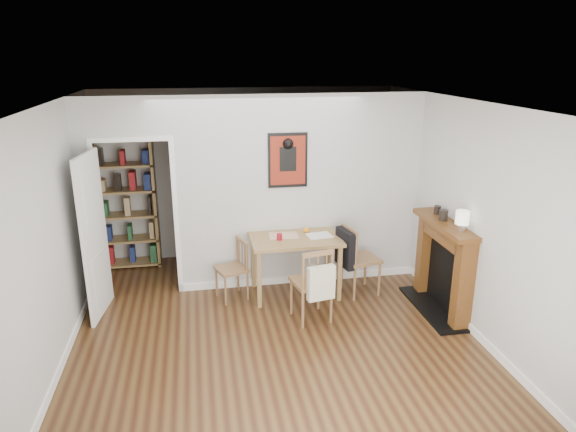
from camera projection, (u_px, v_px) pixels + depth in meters
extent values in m
plane|color=#53381B|center=(274.00, 335.00, 5.88)|extent=(5.20, 5.20, 0.00)
plane|color=beige|center=(248.00, 174.00, 7.92)|extent=(4.50, 0.00, 4.50)
plane|color=beige|center=(340.00, 368.00, 3.05)|extent=(4.50, 0.00, 4.50)
plane|color=beige|center=(50.00, 241.00, 5.10)|extent=(0.00, 5.20, 5.20)
plane|color=beige|center=(467.00, 216.00, 5.87)|extent=(0.00, 5.20, 5.20)
plane|color=silver|center=(272.00, 104.00, 5.09)|extent=(5.20, 5.20, 0.00)
cube|color=beige|center=(300.00, 192.00, 6.90)|extent=(3.35, 0.10, 2.60)
cube|color=beige|center=(89.00, 202.00, 6.44)|extent=(0.25, 0.10, 2.60)
cube|color=beige|center=(129.00, 119.00, 6.22)|extent=(0.90, 0.10, 0.55)
cube|color=white|center=(100.00, 222.00, 6.54)|extent=(0.06, 0.14, 2.05)
cube|color=white|center=(176.00, 218.00, 6.70)|extent=(0.06, 0.14, 2.05)
cube|color=white|center=(300.00, 279.00, 7.22)|extent=(3.35, 0.02, 0.10)
cube|color=white|center=(54.00, 384.00, 4.92)|extent=(0.02, 4.00, 0.10)
cube|color=white|center=(482.00, 340.00, 5.69)|extent=(0.02, 4.00, 0.10)
cube|color=white|center=(94.00, 236.00, 6.11)|extent=(0.15, 0.80, 2.00)
cube|color=black|center=(288.00, 160.00, 6.67)|extent=(0.52, 0.02, 0.72)
cube|color=maroon|center=(288.00, 161.00, 6.66)|extent=(0.46, 0.00, 0.64)
cube|color=#A67E4D|center=(295.00, 239.00, 6.67)|extent=(1.17, 0.74, 0.04)
cube|color=#A67E4D|center=(259.00, 280.00, 6.41)|extent=(0.05, 0.05, 0.75)
cube|color=#A67E4D|center=(339.00, 274.00, 6.59)|extent=(0.05, 0.05, 0.75)
cube|color=#A67E4D|center=(253.00, 261.00, 6.99)|extent=(0.05, 0.05, 0.75)
cube|color=#A67E4D|center=(327.00, 256.00, 7.17)|extent=(0.05, 0.05, 0.75)
cube|color=black|center=(345.00, 248.00, 6.64)|extent=(0.18, 0.40, 0.50)
cube|color=beige|center=(320.00, 282.00, 5.86)|extent=(0.34, 0.17, 0.41)
cube|color=#A67E4D|center=(99.00, 203.00, 7.45)|extent=(0.04, 0.34, 1.99)
cube|color=#A67E4D|center=(155.00, 201.00, 7.59)|extent=(0.04, 0.34, 1.99)
cube|color=#A67E4D|center=(133.00, 262.00, 7.81)|extent=(0.84, 0.34, 0.03)
cube|color=#A67E4D|center=(129.00, 215.00, 7.58)|extent=(0.84, 0.34, 0.03)
cube|color=#A67E4D|center=(121.00, 137.00, 7.23)|extent=(0.84, 0.34, 0.03)
cube|color=maroon|center=(127.00, 202.00, 7.52)|extent=(0.73, 0.27, 0.27)
cube|color=brown|center=(463.00, 286.00, 5.86)|extent=(0.20, 0.16, 1.10)
cube|color=brown|center=(426.00, 254.00, 6.78)|extent=(0.20, 0.16, 1.10)
cube|color=brown|center=(445.00, 224.00, 6.14)|extent=(0.30, 1.21, 0.06)
cube|color=brown|center=(446.00, 234.00, 6.18)|extent=(0.20, 0.85, 0.20)
cube|color=black|center=(447.00, 276.00, 6.36)|extent=(0.08, 0.81, 0.88)
cube|color=black|center=(435.00, 308.00, 6.47)|extent=(0.45, 1.25, 0.03)
cylinder|color=maroon|center=(279.00, 237.00, 6.56)|extent=(0.07, 0.07, 0.09)
sphere|color=orange|center=(306.00, 230.00, 6.83)|extent=(0.07, 0.07, 0.07)
cube|color=beige|center=(284.00, 236.00, 6.73)|extent=(0.39, 0.31, 0.00)
cube|color=white|center=(319.00, 235.00, 6.71)|extent=(0.34, 0.27, 0.02)
cylinder|color=silver|center=(461.00, 228.00, 5.78)|extent=(0.08, 0.08, 0.09)
cylinder|color=white|center=(462.00, 217.00, 5.74)|extent=(0.15, 0.15, 0.15)
cylinder|color=black|center=(443.00, 215.00, 6.17)|extent=(0.11, 0.11, 0.13)
cylinder|color=black|center=(437.00, 210.00, 6.41)|extent=(0.08, 0.08, 0.11)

